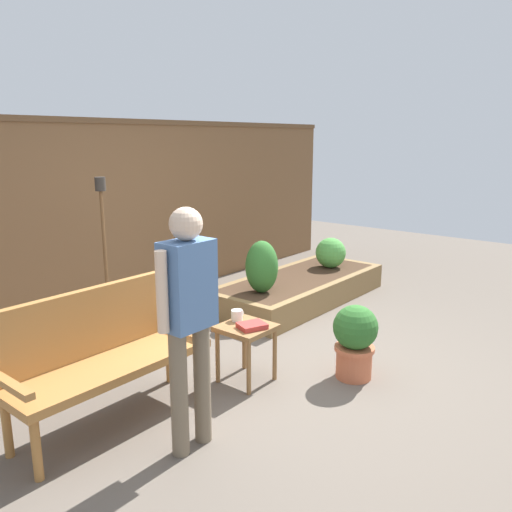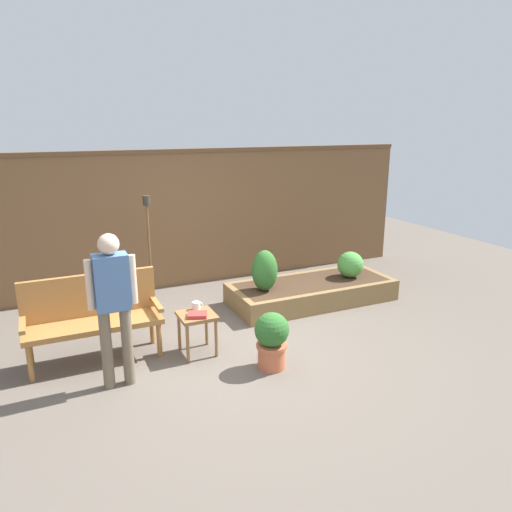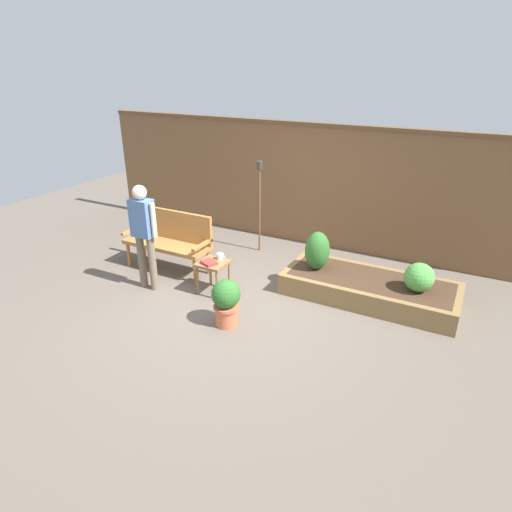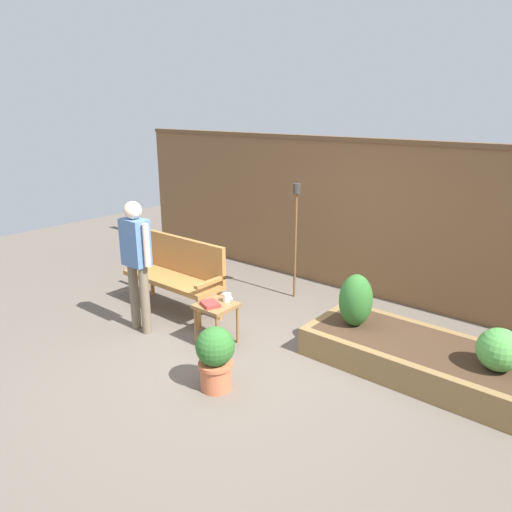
# 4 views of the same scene
# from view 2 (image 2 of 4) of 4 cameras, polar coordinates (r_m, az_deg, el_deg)

# --- Properties ---
(ground_plane) EXTENTS (14.00, 14.00, 0.00)m
(ground_plane) POSITION_cam_2_polar(r_m,az_deg,el_deg) (5.62, -2.70, -11.36)
(ground_plane) COLOR #60564C
(fence_back) EXTENTS (8.40, 0.14, 2.16)m
(fence_back) POSITION_cam_2_polar(r_m,az_deg,el_deg) (7.63, -10.19, 4.35)
(fence_back) COLOR brown
(fence_back) RESTS_ON ground_plane
(garden_bench) EXTENTS (1.44, 0.48, 0.94)m
(garden_bench) POSITION_cam_2_polar(r_m,az_deg,el_deg) (5.59, -18.90, -6.28)
(garden_bench) COLOR #A87038
(garden_bench) RESTS_ON ground_plane
(side_table) EXTENTS (0.40, 0.40, 0.48)m
(side_table) POSITION_cam_2_polar(r_m,az_deg,el_deg) (5.48, -7.03, -7.65)
(side_table) COLOR olive
(side_table) RESTS_ON ground_plane
(cup_on_table) EXTENTS (0.13, 0.09, 0.09)m
(cup_on_table) POSITION_cam_2_polar(r_m,az_deg,el_deg) (5.56, -7.09, -5.87)
(cup_on_table) COLOR white
(cup_on_table) RESTS_ON side_table
(book_on_table) EXTENTS (0.26, 0.23, 0.04)m
(book_on_table) POSITION_cam_2_polar(r_m,az_deg,el_deg) (5.37, -6.98, -6.96)
(book_on_table) COLOR #B2332D
(book_on_table) RESTS_ON side_table
(potted_boxwood) EXTENTS (0.37, 0.37, 0.62)m
(potted_boxwood) POSITION_cam_2_polar(r_m,az_deg,el_deg) (5.16, 1.88, -9.73)
(potted_boxwood) COLOR #C66642
(potted_boxwood) RESTS_ON ground_plane
(raised_planter_bed) EXTENTS (2.40, 1.00, 0.30)m
(raised_planter_bed) POSITION_cam_2_polar(r_m,az_deg,el_deg) (7.12, 6.61, -4.20)
(raised_planter_bed) COLOR olive
(raised_planter_bed) RESTS_ON ground_plane
(shrub_near_bench) EXTENTS (0.36, 0.36, 0.57)m
(shrub_near_bench) POSITION_cam_2_polar(r_m,az_deg,el_deg) (6.58, 1.03, -1.74)
(shrub_near_bench) COLOR brown
(shrub_near_bench) RESTS_ON raised_planter_bed
(shrub_far_corner) EXTENTS (0.39, 0.39, 0.39)m
(shrub_far_corner) POSITION_cam_2_polar(r_m,az_deg,el_deg) (7.31, 11.15, -1.01)
(shrub_far_corner) COLOR brown
(shrub_far_corner) RESTS_ON raised_planter_bed
(tiki_torch) EXTENTS (0.10, 0.10, 1.59)m
(tiki_torch) POSITION_cam_2_polar(r_m,az_deg,el_deg) (6.79, -12.68, 2.91)
(tiki_torch) COLOR brown
(tiki_torch) RESTS_ON ground_plane
(person_by_bench) EXTENTS (0.47, 0.20, 1.56)m
(person_by_bench) POSITION_cam_2_polar(r_m,az_deg,el_deg) (4.79, -16.63, -4.76)
(person_by_bench) COLOR #70604C
(person_by_bench) RESTS_ON ground_plane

